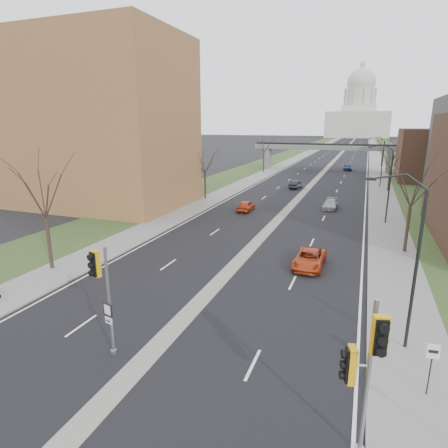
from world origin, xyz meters
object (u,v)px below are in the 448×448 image
Objects in this scene: car_left_near at (246,206)px; car_right_mid at (330,204)px; car_right_far at (348,167)px; car_right_near at (309,259)px; signal_pole_right at (365,360)px; signal_pole_median at (102,283)px; speed_limit_sign at (432,360)px; car_left_far at (296,184)px.

car_left_near is 0.96× the size of car_right_mid.
car_right_far is (-0.13, 45.13, 0.12)m from car_right_mid.
car_left_near is 0.85× the size of car_right_near.
signal_pole_right is 37.31m from car_left_near.
car_left_near is at bearing 123.08° from car_right_near.
signal_pole_median reaches higher than speed_limit_sign.
signal_pole_right is 1.33× the size of car_right_far.
car_left_near reaches higher than car_right_mid.
car_left_near is at bearing 87.81° from car_left_far.
signal_pole_right is (11.42, -1.77, -0.08)m from signal_pole_median.
signal_pole_median is at bearing 94.18° from car_left_near.
car_right_far is at bearing 76.96° from signal_pole_right.
car_right_far is at bearing 91.72° from car_right_near.
signal_pole_right is at bearing -129.92° from speed_limit_sign.
signal_pole_median is 2.36× the size of speed_limit_sign.
signal_pole_median is 52.46m from car_left_far.
signal_pole_median is 1.30× the size of car_right_mid.
signal_pole_right reaches higher than car_right_mid.
car_left_far is 0.96× the size of car_right_mid.
car_right_far is at bearing -102.63° from car_left_near.
car_left_far is (2.92, 19.93, -0.02)m from car_left_near.
car_right_far is at bearing -97.01° from car_left_far.
car_left_far is 0.94× the size of car_right_far.
signal_pole_median is 0.96× the size of signal_pole_right.
car_right_mid is at bearing -96.71° from car_right_far.
car_right_mid is (10.14, 5.13, -0.08)m from car_left_near.
speed_limit_sign reaches higher than car_right_mid.
car_left_near is at bearing 111.56° from signal_pole_median.
car_right_far is (-7.24, 80.31, -0.99)m from speed_limit_sign.
speed_limit_sign is 80.64m from car_right_far.
signal_pole_median is 14.46m from speed_limit_sign.
speed_limit_sign is 34.67m from car_left_near.
car_left_far is 31.15m from car_right_far.
signal_pole_right is 1.41× the size of car_left_far.
car_right_mid is 0.98× the size of car_right_far.
signal_pole_median is 11.56m from signal_pole_right.
signal_pole_median is 32.74m from car_left_near.
signal_pole_median reaches higher than car_right_far.
speed_limit_sign is 0.49× the size of car_right_near.
signal_pole_median is 1.16× the size of car_right_near.
signal_pole_median reaches higher than car_left_near.
car_right_mid is at bearing 95.46° from signal_pole_median.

